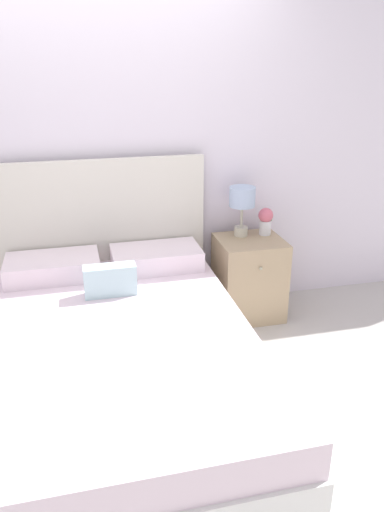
{
  "coord_description": "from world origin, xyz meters",
  "views": [
    {
      "loc": [
        -0.18,
        -3.47,
        1.89
      ],
      "look_at": [
        0.53,
        -0.59,
        0.68
      ],
      "focal_mm": 35.0,
      "sensor_mm": 36.0,
      "label": 1
    }
  ],
  "objects_px": {
    "table_lamp": "(242,201)",
    "flower_vase": "(266,220)",
    "bed": "(119,354)",
    "nightstand": "(249,278)"
  },
  "relations": [
    {
      "from": "table_lamp",
      "to": "flower_vase",
      "type": "distance_m",
      "value": 0.24
    },
    {
      "from": "table_lamp",
      "to": "flower_vase",
      "type": "height_order",
      "value": "table_lamp"
    },
    {
      "from": "table_lamp",
      "to": "flower_vase",
      "type": "bearing_deg",
      "value": -6.0
    },
    {
      "from": "bed",
      "to": "nightstand",
      "type": "distance_m",
      "value": 1.3
    },
    {
      "from": "bed",
      "to": "flower_vase",
      "type": "height_order",
      "value": "bed"
    },
    {
      "from": "table_lamp",
      "to": "nightstand",
      "type": "bearing_deg",
      "value": -68.16
    },
    {
      "from": "table_lamp",
      "to": "flower_vase",
      "type": "xyz_separation_m",
      "value": [
        0.19,
        -0.02,
        -0.15
      ]
    },
    {
      "from": "bed",
      "to": "table_lamp",
      "type": "height_order",
      "value": "bed"
    },
    {
      "from": "bed",
      "to": "nightstand",
      "type": "relative_size",
      "value": 3.49
    },
    {
      "from": "bed",
      "to": "flower_vase",
      "type": "relative_size",
      "value": 10.41
    }
  ]
}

